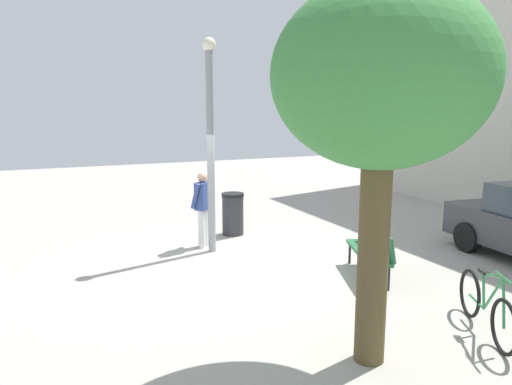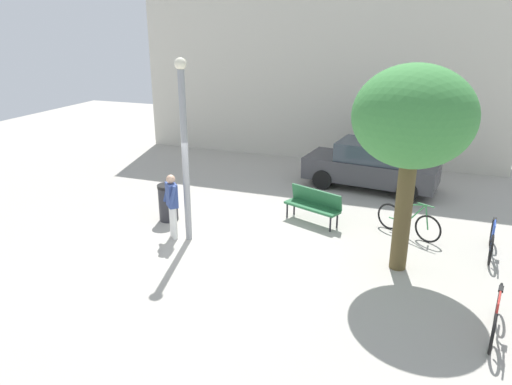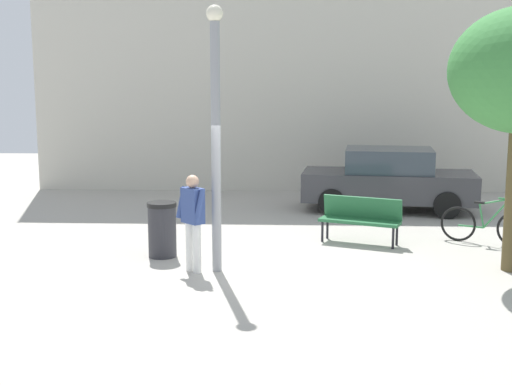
{
  "view_description": "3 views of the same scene",
  "coord_description": "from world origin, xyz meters",
  "px_view_note": "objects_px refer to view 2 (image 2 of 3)",
  "views": [
    {
      "loc": [
        8.39,
        -3.27,
        3.04
      ],
      "look_at": [
        -1.09,
        1.01,
        1.2
      ],
      "focal_mm": 33.55,
      "sensor_mm": 36.0,
      "label": 1
    },
    {
      "loc": [
        4.4,
        -9.91,
        5.19
      ],
      "look_at": [
        0.26,
        1.28,
        0.97
      ],
      "focal_mm": 33.93,
      "sensor_mm": 36.0,
      "label": 2
    },
    {
      "loc": [
        0.11,
        -11.44,
        3.28
      ],
      "look_at": [
        -0.45,
        1.5,
        1.11
      ],
      "focal_mm": 48.33,
      "sensor_mm": 36.0,
      "label": 3
    }
  ],
  "objects_px": {
    "plaza_tree": "(413,119)",
    "bicycle_green": "(408,222)",
    "bicycle_red": "(496,316)",
    "parked_car_charcoal": "(371,165)",
    "park_bench": "(314,203)",
    "person_by_lamppost": "(172,202)",
    "trash_bin": "(168,202)",
    "lamppost": "(184,144)",
    "bicycle_blue": "(492,239)"
  },
  "relations": [
    {
      "from": "lamppost",
      "to": "trash_bin",
      "type": "relative_size",
      "value": 4.35
    },
    {
      "from": "plaza_tree",
      "to": "bicycle_green",
      "type": "bearing_deg",
      "value": 87.39
    },
    {
      "from": "lamppost",
      "to": "plaza_tree",
      "type": "relative_size",
      "value": 1.0
    },
    {
      "from": "bicycle_red",
      "to": "person_by_lamppost",
      "type": "bearing_deg",
      "value": 167.38
    },
    {
      "from": "park_bench",
      "to": "trash_bin",
      "type": "relative_size",
      "value": 1.63
    },
    {
      "from": "plaza_tree",
      "to": "bicycle_blue",
      "type": "distance_m",
      "value": 3.84
    },
    {
      "from": "plaza_tree",
      "to": "trash_bin",
      "type": "relative_size",
      "value": 4.36
    },
    {
      "from": "parked_car_charcoal",
      "to": "bicycle_red",
      "type": "bearing_deg",
      "value": -66.7
    },
    {
      "from": "trash_bin",
      "to": "parked_car_charcoal",
      "type": "bearing_deg",
      "value": 44.28
    },
    {
      "from": "person_by_lamppost",
      "to": "park_bench",
      "type": "height_order",
      "value": "person_by_lamppost"
    },
    {
      "from": "bicycle_green",
      "to": "trash_bin",
      "type": "height_order",
      "value": "trash_bin"
    },
    {
      "from": "lamppost",
      "to": "bicycle_green",
      "type": "relative_size",
      "value": 2.72
    },
    {
      "from": "plaza_tree",
      "to": "trash_bin",
      "type": "xyz_separation_m",
      "value": [
        -6.18,
        0.66,
        -2.83
      ]
    },
    {
      "from": "person_by_lamppost",
      "to": "parked_car_charcoal",
      "type": "bearing_deg",
      "value": 54.09
    },
    {
      "from": "trash_bin",
      "to": "bicycle_red",
      "type": "bearing_deg",
      "value": -18.12
    },
    {
      "from": "bicycle_red",
      "to": "trash_bin",
      "type": "bearing_deg",
      "value": 161.88
    },
    {
      "from": "bicycle_red",
      "to": "parked_car_charcoal",
      "type": "xyz_separation_m",
      "value": [
        -3.15,
        7.31,
        0.39
      ]
    },
    {
      "from": "parked_car_charcoal",
      "to": "lamppost",
      "type": "bearing_deg",
      "value": -123.49
    },
    {
      "from": "bicycle_red",
      "to": "plaza_tree",
      "type": "bearing_deg",
      "value": 132.51
    },
    {
      "from": "trash_bin",
      "to": "park_bench",
      "type": "bearing_deg",
      "value": 18.27
    },
    {
      "from": "bicycle_red",
      "to": "parked_car_charcoal",
      "type": "relative_size",
      "value": 0.41
    },
    {
      "from": "person_by_lamppost",
      "to": "bicycle_red",
      "type": "xyz_separation_m",
      "value": [
        7.26,
        -1.63,
        -0.58
      ]
    },
    {
      "from": "bicycle_green",
      "to": "bicycle_red",
      "type": "bearing_deg",
      "value": -65.96
    },
    {
      "from": "park_bench",
      "to": "parked_car_charcoal",
      "type": "relative_size",
      "value": 0.38
    },
    {
      "from": "person_by_lamppost",
      "to": "park_bench",
      "type": "xyz_separation_m",
      "value": [
        3.07,
        2.23,
        -0.42
      ]
    },
    {
      "from": "person_by_lamppost",
      "to": "bicycle_green",
      "type": "bearing_deg",
      "value": 21.57
    },
    {
      "from": "park_bench",
      "to": "plaza_tree",
      "type": "distance_m",
      "value": 4.15
    },
    {
      "from": "bicycle_blue",
      "to": "lamppost",
      "type": "bearing_deg",
      "value": -166.52
    },
    {
      "from": "lamppost",
      "to": "parked_car_charcoal",
      "type": "relative_size",
      "value": 1.02
    },
    {
      "from": "person_by_lamppost",
      "to": "trash_bin",
      "type": "relative_size",
      "value": 1.64
    },
    {
      "from": "park_bench",
      "to": "bicycle_blue",
      "type": "distance_m",
      "value": 4.41
    },
    {
      "from": "lamppost",
      "to": "bicycle_green",
      "type": "bearing_deg",
      "value": 22.45
    },
    {
      "from": "bicycle_green",
      "to": "person_by_lamppost",
      "type": "bearing_deg",
      "value": -158.43
    },
    {
      "from": "bicycle_green",
      "to": "parked_car_charcoal",
      "type": "distance_m",
      "value": 3.79
    },
    {
      "from": "plaza_tree",
      "to": "parked_car_charcoal",
      "type": "distance_m",
      "value": 6.09
    },
    {
      "from": "plaza_tree",
      "to": "trash_bin",
      "type": "distance_m",
      "value": 6.83
    },
    {
      "from": "lamppost",
      "to": "trash_bin",
      "type": "xyz_separation_m",
      "value": [
        -1.1,
        0.92,
        -1.95
      ]
    },
    {
      "from": "bicycle_red",
      "to": "bicycle_blue",
      "type": "distance_m",
      "value": 3.39
    },
    {
      "from": "person_by_lamppost",
      "to": "bicycle_blue",
      "type": "xyz_separation_m",
      "value": [
        7.46,
        1.76,
        -0.58
      ]
    },
    {
      "from": "parked_car_charcoal",
      "to": "trash_bin",
      "type": "xyz_separation_m",
      "value": [
        -4.82,
        -4.7,
        -0.26
      ]
    },
    {
      "from": "person_by_lamppost",
      "to": "bicycle_blue",
      "type": "bearing_deg",
      "value": 13.25
    },
    {
      "from": "bicycle_green",
      "to": "trash_bin",
      "type": "xyz_separation_m",
      "value": [
        -6.26,
        -1.22,
        0.13
      ]
    },
    {
      "from": "bicycle_green",
      "to": "bicycle_blue",
      "type": "distance_m",
      "value": 1.95
    },
    {
      "from": "plaza_tree",
      "to": "bicycle_green",
      "type": "height_order",
      "value": "plaza_tree"
    },
    {
      "from": "plaza_tree",
      "to": "bicycle_green",
      "type": "distance_m",
      "value": 3.5
    },
    {
      "from": "parked_car_charcoal",
      "to": "park_bench",
      "type": "bearing_deg",
      "value": -106.81
    },
    {
      "from": "bicycle_green",
      "to": "bicycle_red",
      "type": "distance_m",
      "value": 4.19
    },
    {
      "from": "park_bench",
      "to": "bicycle_green",
      "type": "distance_m",
      "value": 2.49
    },
    {
      "from": "plaza_tree",
      "to": "bicycle_red",
      "type": "bearing_deg",
      "value": -47.49
    },
    {
      "from": "park_bench",
      "to": "bicycle_blue",
      "type": "height_order",
      "value": "bicycle_blue"
    }
  ]
}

